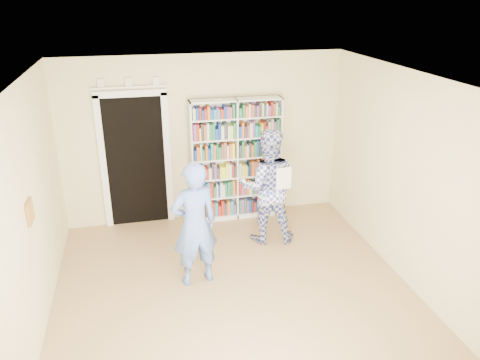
% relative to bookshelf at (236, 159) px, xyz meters
% --- Properties ---
extents(floor, '(5.00, 5.00, 0.00)m').
position_rel_bookshelf_xyz_m(floor, '(-0.49, -2.34, -1.02)').
color(floor, '#AB8253').
rests_on(floor, ground).
extents(ceiling, '(5.00, 5.00, 0.00)m').
position_rel_bookshelf_xyz_m(ceiling, '(-0.49, -2.34, 1.68)').
color(ceiling, white).
rests_on(ceiling, wall_back).
extents(wall_back, '(4.50, 0.00, 4.50)m').
position_rel_bookshelf_xyz_m(wall_back, '(-0.49, 0.16, 0.33)').
color(wall_back, beige).
rests_on(wall_back, floor).
extents(wall_left, '(0.00, 5.00, 5.00)m').
position_rel_bookshelf_xyz_m(wall_left, '(-2.74, -2.34, 0.33)').
color(wall_left, beige).
rests_on(wall_left, floor).
extents(wall_right, '(0.00, 5.00, 5.00)m').
position_rel_bookshelf_xyz_m(wall_right, '(1.76, -2.34, 0.33)').
color(wall_right, beige).
rests_on(wall_right, floor).
extents(bookshelf, '(1.47, 0.28, 2.02)m').
position_rel_bookshelf_xyz_m(bookshelf, '(0.00, 0.00, 0.00)').
color(bookshelf, white).
rests_on(bookshelf, floor).
extents(doorway, '(1.10, 0.08, 2.43)m').
position_rel_bookshelf_xyz_m(doorway, '(-1.59, 0.13, 0.16)').
color(doorway, black).
rests_on(doorway, floor).
extents(wall_art, '(0.03, 0.25, 0.25)m').
position_rel_bookshelf_xyz_m(wall_art, '(-2.72, -2.14, 0.38)').
color(wall_art, brown).
rests_on(wall_art, wall_left).
extents(man_blue, '(0.68, 0.52, 1.67)m').
position_rel_bookshelf_xyz_m(man_blue, '(-0.93, -1.77, -0.18)').
color(man_blue, '#5977C5').
rests_on(man_blue, floor).
extents(man_plaid, '(0.96, 0.80, 1.76)m').
position_rel_bookshelf_xyz_m(man_plaid, '(0.28, -0.88, -0.14)').
color(man_plaid, '#2F3A91').
rests_on(man_plaid, floor).
extents(paper_sheet, '(0.23, 0.03, 0.33)m').
position_rel_bookshelf_xyz_m(paper_sheet, '(0.44, -1.16, 0.08)').
color(paper_sheet, white).
rests_on(paper_sheet, man_plaid).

